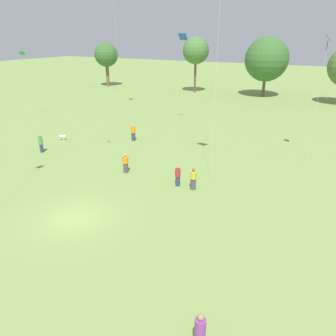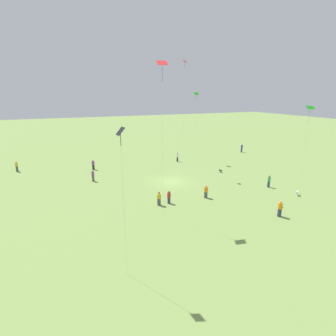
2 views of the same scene
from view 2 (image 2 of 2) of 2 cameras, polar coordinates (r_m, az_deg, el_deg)
name	(u,v)px [view 2 (image 2 of 2)]	position (r m, az deg, el deg)	size (l,w,h in m)	color
ground_plane	(171,182)	(38.66, 0.63, -2.97)	(240.00, 240.00, 0.00)	#7A994C
person_0	(93,165)	(46.28, -15.97, 0.68)	(0.64, 0.64, 1.75)	#232328
person_1	(242,148)	(60.24, 15.75, 4.18)	(0.58, 0.58, 1.85)	#333D5B
person_3	(177,157)	(49.95, 2.06, 2.42)	(0.43, 0.43, 1.77)	#232328
person_4	(17,166)	(50.07, -30.07, 0.29)	(0.45, 0.45, 1.79)	#4C4C51
person_5	(159,199)	(30.43, -1.98, -6.70)	(0.65, 0.65, 1.65)	#4C4C51
person_6	(169,197)	(30.89, 0.20, -6.38)	(0.55, 0.55, 1.59)	#333D5B
person_7	(206,192)	(32.84, 8.25, -5.12)	(0.54, 0.54, 1.66)	#4C4C51
person_8	(269,181)	(38.68, 21.11, -2.71)	(0.54, 0.54, 1.74)	#333D5B
person_9	(93,176)	(40.09, -16.02, -1.67)	(0.46, 0.46, 1.68)	#4C4C51
person_10	(280,209)	(30.11, 23.18, -8.17)	(0.54, 0.54, 1.77)	#333D5B
kite_0	(121,142)	(16.47, -10.23, 5.56)	(0.50, 0.67, 10.51)	black
kite_1	(162,71)	(25.90, -1.27, 20.43)	(1.13, 1.04, 15.46)	red
kite_2	(196,97)	(49.85, 6.16, 15.06)	(0.95, 1.00, 12.82)	green
kite_4	(310,110)	(45.29, 28.55, 11.07)	(1.19, 1.30, 10.80)	green
kite_6	(185,73)	(42.04, 3.64, 19.89)	(0.51, 0.63, 17.36)	#E54C99
dog_0	(298,192)	(37.22, 26.39, -4.78)	(0.72, 0.61, 0.59)	silver
dog_1	(220,170)	(43.91, 11.33, -0.51)	(0.27, 0.75, 0.50)	black
picnic_bag_1	(281,206)	(32.85, 23.30, -7.58)	(0.45, 0.47, 0.26)	#A58459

